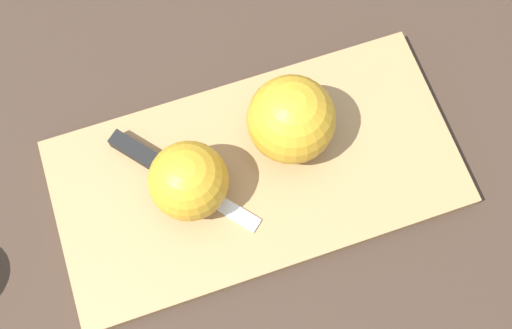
# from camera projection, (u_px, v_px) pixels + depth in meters

# --- Properties ---
(ground_plane) EXTENTS (4.00, 4.00, 0.00)m
(ground_plane) POSITION_uv_depth(u_px,v_px,m) (256.00, 176.00, 0.63)
(ground_plane) COLOR #38281E
(cutting_board) EXTENTS (0.41, 0.21, 0.02)m
(cutting_board) POSITION_uv_depth(u_px,v_px,m) (256.00, 174.00, 0.62)
(cutting_board) COLOR #A37A4C
(cutting_board) RESTS_ON ground_plane
(apple_half_left) EXTENTS (0.09, 0.09, 0.09)m
(apple_half_left) POSITION_uv_depth(u_px,v_px,m) (291.00, 120.00, 0.58)
(apple_half_left) COLOR gold
(apple_half_left) RESTS_ON cutting_board
(apple_half_right) EXTENTS (0.08, 0.08, 0.08)m
(apple_half_right) POSITION_uv_depth(u_px,v_px,m) (188.00, 181.00, 0.57)
(apple_half_right) COLOR gold
(apple_half_right) RESTS_ON cutting_board
(knife) EXTENTS (0.12, 0.15, 0.02)m
(knife) POSITION_uv_depth(u_px,v_px,m) (157.00, 164.00, 0.61)
(knife) COLOR silver
(knife) RESTS_ON cutting_board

